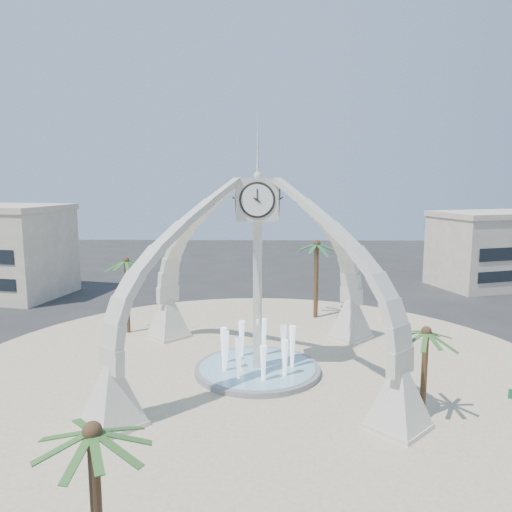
{
  "coord_description": "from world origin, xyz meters",
  "views": [
    {
      "loc": [
        0.56,
        -30.31,
        12.25
      ],
      "look_at": [
        -0.14,
        2.0,
        7.26
      ],
      "focal_mm": 35.0,
      "sensor_mm": 36.0,
      "label": 1
    }
  ],
  "objects_px": {
    "fountain": "(258,369)",
    "palm_south": "(92,434)",
    "palm_east": "(426,333)",
    "palm_west": "(126,262)",
    "palm_north": "(317,245)",
    "clock_tower": "(258,273)"
  },
  "relations": [
    {
      "from": "fountain",
      "to": "palm_south",
      "type": "distance_m",
      "value": 18.67
    },
    {
      "from": "palm_east",
      "to": "palm_west",
      "type": "distance_m",
      "value": 23.8
    },
    {
      "from": "palm_east",
      "to": "palm_north",
      "type": "distance_m",
      "value": 19.34
    },
    {
      "from": "fountain",
      "to": "palm_south",
      "type": "relative_size",
      "value": 1.34
    },
    {
      "from": "fountain",
      "to": "palm_west",
      "type": "distance_m",
      "value": 14.42
    },
    {
      "from": "palm_west",
      "to": "palm_south",
      "type": "height_order",
      "value": "palm_west"
    },
    {
      "from": "clock_tower",
      "to": "palm_south",
      "type": "relative_size",
      "value": 3.0
    },
    {
      "from": "fountain",
      "to": "palm_south",
      "type": "height_order",
      "value": "palm_south"
    },
    {
      "from": "palm_east",
      "to": "palm_south",
      "type": "relative_size",
      "value": 0.88
    },
    {
      "from": "clock_tower",
      "to": "fountain",
      "type": "distance_m",
      "value": 6.2
    },
    {
      "from": "clock_tower",
      "to": "palm_east",
      "type": "height_order",
      "value": "clock_tower"
    },
    {
      "from": "fountain",
      "to": "palm_north",
      "type": "distance_m",
      "value": 15.21
    },
    {
      "from": "clock_tower",
      "to": "palm_south",
      "type": "height_order",
      "value": "clock_tower"
    },
    {
      "from": "clock_tower",
      "to": "palm_south",
      "type": "distance_m",
      "value": 18.04
    },
    {
      "from": "palm_north",
      "to": "palm_east",
      "type": "bearing_deg",
      "value": -79.0
    },
    {
      "from": "palm_east",
      "to": "palm_north",
      "type": "bearing_deg",
      "value": 101.0
    },
    {
      "from": "palm_east",
      "to": "fountain",
      "type": "bearing_deg",
      "value": 145.35
    },
    {
      "from": "fountain",
      "to": "palm_west",
      "type": "height_order",
      "value": "palm_west"
    },
    {
      "from": "palm_east",
      "to": "palm_north",
      "type": "xyz_separation_m",
      "value": [
        -3.67,
        18.89,
        1.96
      ]
    },
    {
      "from": "fountain",
      "to": "palm_east",
      "type": "relative_size",
      "value": 1.51
    },
    {
      "from": "fountain",
      "to": "palm_north",
      "type": "relative_size",
      "value": 1.07
    },
    {
      "from": "fountain",
      "to": "palm_south",
      "type": "bearing_deg",
      "value": -103.72
    }
  ]
}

